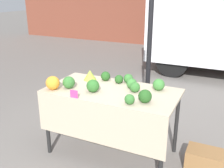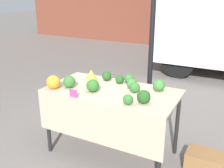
# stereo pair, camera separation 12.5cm
# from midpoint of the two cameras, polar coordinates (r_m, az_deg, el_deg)

# --- Properties ---
(ground_plane) EXTENTS (40.00, 40.00, 0.00)m
(ground_plane) POSITION_cam_midpoint_polar(r_m,az_deg,el_deg) (3.69, 1.00, -14.50)
(ground_plane) COLOR slate
(tent_pole) EXTENTS (0.07, 0.07, 2.64)m
(tent_pole) POSITION_cam_midpoint_polar(r_m,az_deg,el_deg) (3.77, 9.50, 7.91)
(tent_pole) COLOR black
(tent_pole) RESTS_ON ground_plane
(market_table) EXTENTS (1.65, 0.86, 0.90)m
(market_table) POSITION_cam_midpoint_polar(r_m,az_deg,el_deg) (3.26, 0.55, -3.71)
(market_table) COLOR tan
(market_table) RESTS_ON ground_plane
(orange_cauliflower) EXTENTS (0.17, 0.17, 0.17)m
(orange_cauliflower) POSITION_cam_midpoint_polar(r_m,az_deg,el_deg) (3.36, -11.61, 0.39)
(orange_cauliflower) COLOR orange
(orange_cauliflower) RESTS_ON market_table
(romanesco_head) EXTENTS (0.18, 0.18, 0.14)m
(romanesco_head) POSITION_cam_midpoint_polar(r_m,az_deg,el_deg) (3.63, -3.56, 2.02)
(romanesco_head) COLOR #93B238
(romanesco_head) RESTS_ON market_table
(broccoli_head_0) EXTENTS (0.15, 0.15, 0.15)m
(broccoli_head_0) POSITION_cam_midpoint_polar(r_m,az_deg,el_deg) (2.90, 8.15, -2.78)
(broccoli_head_0) COLOR #23511E
(broccoli_head_0) RESTS_ON market_table
(broccoli_head_1) EXTENTS (0.13, 0.13, 0.13)m
(broccoli_head_1) POSITION_cam_midpoint_polar(r_m,az_deg,el_deg) (3.31, 5.44, 0.05)
(broccoli_head_1) COLOR #387533
(broccoli_head_1) RESTS_ON market_table
(broccoli_head_2) EXTENTS (0.16, 0.16, 0.16)m
(broccoli_head_2) POSITION_cam_midpoint_polar(r_m,az_deg,el_deg) (3.19, -3.10, -0.35)
(broccoli_head_2) COLOR #2D6628
(broccoli_head_2) RESTS_ON market_table
(broccoli_head_3) EXTENTS (0.15, 0.15, 0.15)m
(broccoli_head_3) POSITION_cam_midpoint_polar(r_m,az_deg,el_deg) (3.28, 11.26, -0.28)
(broccoli_head_3) COLOR #387533
(broccoli_head_3) RESTS_ON market_table
(broccoli_head_4) EXTENTS (0.13, 0.13, 0.13)m
(broccoli_head_4) POSITION_cam_midpoint_polar(r_m,az_deg,el_deg) (3.19, 6.10, -0.77)
(broccoli_head_4) COLOR #336B2D
(broccoli_head_4) RESTS_ON market_table
(broccoli_head_5) EXTENTS (0.11, 0.11, 0.11)m
(broccoli_head_5) POSITION_cam_midpoint_polar(r_m,az_deg,el_deg) (3.49, 2.71, 1.03)
(broccoli_head_5) COLOR #23511E
(broccoli_head_5) RESTS_ON market_table
(broccoli_head_6) EXTENTS (0.16, 0.16, 0.16)m
(broccoli_head_6) POSITION_cam_midpoint_polar(r_m,az_deg,el_deg) (3.36, -8.22, 0.47)
(broccoli_head_6) COLOR #336B2D
(broccoli_head_6) RESTS_ON market_table
(broccoli_head_7) EXTENTS (0.13, 0.13, 0.13)m
(broccoli_head_7) POSITION_cam_midpoint_polar(r_m,az_deg,el_deg) (3.50, 4.77, 1.14)
(broccoli_head_7) COLOR #336B2D
(broccoli_head_7) RESTS_ON market_table
(broccoli_head_8) EXTENTS (0.13, 0.13, 0.13)m
(broccoli_head_8) POSITION_cam_midpoint_polar(r_m,az_deg,el_deg) (3.59, -0.17, 1.75)
(broccoli_head_8) COLOR #23511E
(broccoli_head_8) RESTS_ON market_table
(broccoli_head_9) EXTENTS (0.11, 0.11, 0.11)m
(broccoli_head_9) POSITION_cam_midpoint_polar(r_m,az_deg,el_deg) (2.85, 4.76, -3.40)
(broccoli_head_9) COLOR #336B2D
(broccoli_head_9) RESTS_ON market_table
(price_sign) EXTENTS (0.10, 0.01, 0.10)m
(price_sign) POSITION_cam_midpoint_polar(r_m,az_deg,el_deg) (3.06, -7.27, -2.06)
(price_sign) COLOR #E53D84
(price_sign) RESTS_ON market_table
(produce_crate) EXTENTS (0.44, 0.29, 0.27)m
(produce_crate) POSITION_cam_midpoint_polar(r_m,az_deg,el_deg) (3.47, 20.51, -15.74)
(produce_crate) COLOR olive
(produce_crate) RESTS_ON ground_plane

